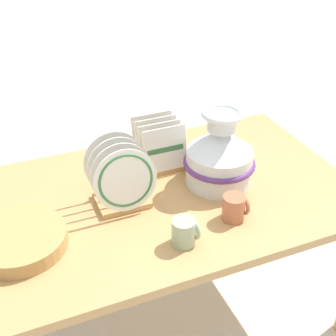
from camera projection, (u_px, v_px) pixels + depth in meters
ground_plane at (168, 308)px, 2.14m from camera, size 14.00×14.00×0.00m
display_table at (168, 206)px, 1.82m from camera, size 1.41×0.88×0.65m
ceramic_vase at (220, 154)px, 1.77m from camera, size 0.28×0.28×0.31m
dish_rack_round_plates at (121, 180)px, 1.66m from camera, size 0.23×0.18×0.25m
dish_rack_square_plates at (159, 151)px, 1.90m from camera, size 0.19×0.17×0.20m
wicker_charger_stack at (20, 240)px, 1.51m from camera, size 0.31×0.31×0.05m
mug_sage_glaze at (185, 232)px, 1.52m from camera, size 0.09×0.08×0.09m
mug_terracotta_glaze at (235, 207)px, 1.62m from camera, size 0.09×0.08×0.09m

